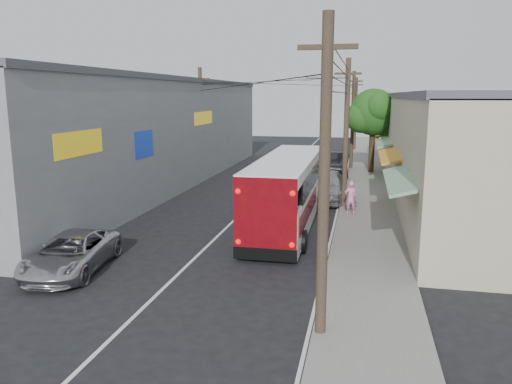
{
  "coord_description": "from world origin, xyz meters",
  "views": [
    {
      "loc": [
        6.08,
        -14.02,
        6.11
      ],
      "look_at": [
        1.67,
        6.59,
        2.0
      ],
      "focal_mm": 35.0,
      "sensor_mm": 36.0,
      "label": 1
    }
  ],
  "objects_px": {
    "parked_car_mid": "(335,173)",
    "parked_suv": "(326,186)",
    "coach_bus": "(288,191)",
    "pedestrian_near": "(351,198)",
    "jeepney": "(71,253)",
    "parked_car_far": "(333,162)",
    "pedestrian_far": "(351,193)"
  },
  "relations": [
    {
      "from": "coach_bus",
      "to": "pedestrian_near",
      "type": "height_order",
      "value": "coach_bus"
    },
    {
      "from": "parked_suv",
      "to": "parked_car_mid",
      "type": "height_order",
      "value": "parked_suv"
    },
    {
      "from": "jeepney",
      "to": "parked_car_far",
      "type": "relative_size",
      "value": 1.06
    },
    {
      "from": "coach_bus",
      "to": "parked_suv",
      "type": "xyz_separation_m",
      "value": [
        1.29,
        6.47,
        -0.9
      ]
    },
    {
      "from": "coach_bus",
      "to": "pedestrian_near",
      "type": "bearing_deg",
      "value": 41.54
    },
    {
      "from": "pedestrian_far",
      "to": "coach_bus",
      "type": "bearing_deg",
      "value": 54.32
    },
    {
      "from": "pedestrian_near",
      "to": "parked_car_far",
      "type": "bearing_deg",
      "value": -90.65
    },
    {
      "from": "coach_bus",
      "to": "pedestrian_near",
      "type": "relative_size",
      "value": 6.71
    },
    {
      "from": "jeepney",
      "to": "pedestrian_far",
      "type": "bearing_deg",
      "value": 44.98
    },
    {
      "from": "parked_car_far",
      "to": "pedestrian_far",
      "type": "relative_size",
      "value": 3.07
    },
    {
      "from": "coach_bus",
      "to": "parked_suv",
      "type": "relative_size",
      "value": 2.07
    },
    {
      "from": "coach_bus",
      "to": "parked_car_mid",
      "type": "distance_m",
      "value": 12.68
    },
    {
      "from": "parked_car_mid",
      "to": "pedestrian_far",
      "type": "bearing_deg",
      "value": -76.41
    },
    {
      "from": "parked_car_mid",
      "to": "parked_car_far",
      "type": "distance_m",
      "value": 5.73
    },
    {
      "from": "coach_bus",
      "to": "pedestrian_far",
      "type": "distance_m",
      "value": 5.3
    },
    {
      "from": "parked_suv",
      "to": "pedestrian_far",
      "type": "relative_size",
      "value": 3.79
    },
    {
      "from": "parked_suv",
      "to": "pedestrian_far",
      "type": "distance_m",
      "value": 2.55
    },
    {
      "from": "parked_suv",
      "to": "coach_bus",
      "type": "bearing_deg",
      "value": -101.0
    },
    {
      "from": "jeepney",
      "to": "parked_car_mid",
      "type": "xyz_separation_m",
      "value": [
        8.04,
        20.29,
        0.0
      ]
    },
    {
      "from": "parked_car_mid",
      "to": "pedestrian_near",
      "type": "bearing_deg",
      "value": -77.79
    },
    {
      "from": "jeepney",
      "to": "parked_car_mid",
      "type": "relative_size",
      "value": 1.22
    },
    {
      "from": "coach_bus",
      "to": "parked_suv",
      "type": "height_order",
      "value": "coach_bus"
    },
    {
      "from": "jeepney",
      "to": "parked_suv",
      "type": "relative_size",
      "value": 0.86
    },
    {
      "from": "parked_car_far",
      "to": "pedestrian_far",
      "type": "distance_m",
      "value": 13.94
    },
    {
      "from": "coach_bus",
      "to": "pedestrian_far",
      "type": "relative_size",
      "value": 7.83
    },
    {
      "from": "jeepney",
      "to": "coach_bus",
      "type": "bearing_deg",
      "value": 42.37
    },
    {
      "from": "parked_car_mid",
      "to": "parked_suv",
      "type": "bearing_deg",
      "value": -87.56
    },
    {
      "from": "coach_bus",
      "to": "pedestrian_far",
      "type": "xyz_separation_m",
      "value": [
        2.8,
        4.42,
        -0.85
      ]
    },
    {
      "from": "coach_bus",
      "to": "jeepney",
      "type": "height_order",
      "value": "coach_bus"
    },
    {
      "from": "jeepney",
      "to": "pedestrian_near",
      "type": "relative_size",
      "value": 2.79
    },
    {
      "from": "parked_suv",
      "to": "pedestrian_near",
      "type": "bearing_deg",
      "value": -68.12
    },
    {
      "from": "pedestrian_near",
      "to": "parked_car_mid",
      "type": "bearing_deg",
      "value": -89.69
    }
  ]
}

